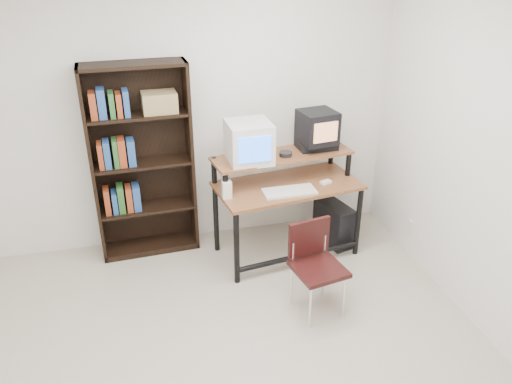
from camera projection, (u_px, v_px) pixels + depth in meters
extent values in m
cube|color=#BBB09B|center=(229.00, 379.00, 3.48)|extent=(4.00, 4.00, 0.01)
cube|color=silver|center=(186.00, 114.00, 4.64)|extent=(4.00, 0.01, 2.60)
cube|color=brown|center=(288.00, 185.00, 4.60)|extent=(1.39, 0.85, 0.03)
cube|color=brown|center=(282.00, 155.00, 4.60)|extent=(1.35, 0.59, 0.02)
cylinder|color=black|center=(237.00, 248.00, 4.31)|extent=(0.05, 0.05, 0.72)
cylinder|color=black|center=(358.00, 221.00, 4.73)|extent=(0.05, 0.05, 0.72)
cylinder|color=black|center=(216.00, 206.00, 4.73)|extent=(0.05, 0.05, 0.98)
cylinder|color=black|center=(329.00, 185.00, 5.15)|extent=(0.05, 0.05, 0.98)
cylinder|color=black|center=(299.00, 256.00, 4.63)|extent=(1.22, 0.24, 0.05)
cube|color=silver|center=(249.00, 142.00, 4.40)|extent=(0.39, 0.39, 0.36)
cube|color=#2F6FFB|center=(255.00, 150.00, 4.23)|extent=(0.29, 0.02, 0.23)
cube|color=black|center=(316.00, 145.00, 4.73)|extent=(0.37, 0.27, 0.08)
cube|color=black|center=(317.00, 127.00, 4.61)|extent=(0.36, 0.36, 0.30)
cube|color=tan|center=(326.00, 132.00, 4.48)|extent=(0.24, 0.05, 0.18)
cylinder|color=#26262B|center=(286.00, 155.00, 4.55)|extent=(0.13, 0.13, 0.05)
cube|color=silver|center=(289.00, 192.00, 4.44)|extent=(0.47, 0.22, 0.03)
cube|color=black|center=(323.00, 184.00, 4.62)|extent=(0.22, 0.18, 0.01)
cube|color=white|center=(326.00, 183.00, 4.61)|extent=(0.11, 0.09, 0.03)
cube|color=silver|center=(227.00, 190.00, 4.32)|extent=(0.08, 0.08, 0.17)
cube|color=black|center=(333.00, 223.00, 5.00)|extent=(0.31, 0.49, 0.42)
cube|color=black|center=(319.00, 269.00, 3.95)|extent=(0.45, 0.45, 0.04)
cube|color=black|center=(309.00, 237.00, 4.00)|extent=(0.36, 0.10, 0.31)
cylinder|color=silver|center=(310.00, 307.00, 3.86)|extent=(0.02, 0.02, 0.39)
cylinder|color=silver|center=(344.00, 297.00, 3.97)|extent=(0.02, 0.02, 0.39)
cylinder|color=silver|center=(291.00, 285.00, 4.11)|extent=(0.02, 0.02, 0.39)
cylinder|color=silver|center=(324.00, 276.00, 4.22)|extent=(0.02, 0.02, 0.39)
cube|color=black|center=(93.00, 169.00, 4.46)|extent=(0.05, 0.31, 1.83)
cube|color=black|center=(190.00, 158.00, 4.69)|extent=(0.05, 0.31, 1.83)
cube|color=black|center=(141.00, 158.00, 4.70)|extent=(0.91, 0.08, 1.83)
cube|color=black|center=(132.00, 64.00, 4.18)|extent=(0.93, 0.36, 0.03)
cube|color=black|center=(152.00, 245.00, 4.97)|extent=(0.93, 0.36, 0.06)
cube|color=black|center=(147.00, 207.00, 4.78)|extent=(0.87, 0.34, 0.03)
cube|color=black|center=(143.00, 163.00, 4.57)|extent=(0.87, 0.34, 0.02)
cube|color=black|center=(137.00, 115.00, 4.37)|extent=(0.87, 0.34, 0.02)
cube|color=olive|center=(159.00, 102.00, 4.38)|extent=(0.31, 0.24, 0.18)
cube|color=beige|center=(410.00, 226.00, 4.76)|extent=(0.02, 0.08, 0.12)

